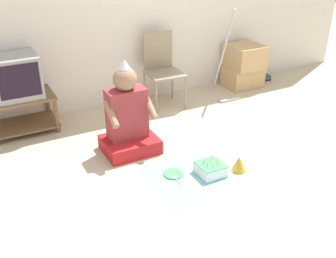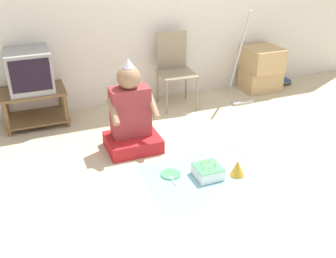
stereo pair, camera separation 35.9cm
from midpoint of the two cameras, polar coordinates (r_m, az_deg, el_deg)
ground_plane at (r=3.67m, az=8.47°, el=-6.10°), size 16.00×16.00×0.00m
tv_stand at (r=4.57m, az=-22.52°, el=2.49°), size 0.68×0.47×0.41m
tv at (r=4.44m, az=-23.40°, el=7.02°), size 0.46×0.45×0.44m
folding_chair at (r=4.84m, az=-3.09°, el=9.20°), size 0.45×0.44×0.89m
cardboard_box_stack at (r=5.53m, az=9.08°, el=9.04°), size 0.50×0.46×0.59m
dust_mop at (r=5.08m, az=6.35°, el=7.94°), size 0.28×0.41×1.16m
book_pile at (r=5.91m, az=11.93°, el=7.25°), size 0.20×0.15×0.08m
person_seated at (r=3.85m, az=-8.53°, el=1.27°), size 0.52×0.43×0.93m
party_cloth at (r=3.59m, az=3.26°, el=-6.55°), size 1.11×0.80×0.01m
birthday_cake at (r=3.55m, az=3.30°, el=-5.88°), size 0.23×0.23×0.16m
party_hat_blue at (r=3.61m, az=7.45°, el=-5.08°), size 0.14×0.14×0.15m
paper_plate at (r=3.57m, az=-2.12°, el=-6.60°), size 0.18×0.18×0.01m
plastic_spoon_near at (r=3.50m, az=-1.83°, el=-7.27°), size 0.04×0.15×0.01m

